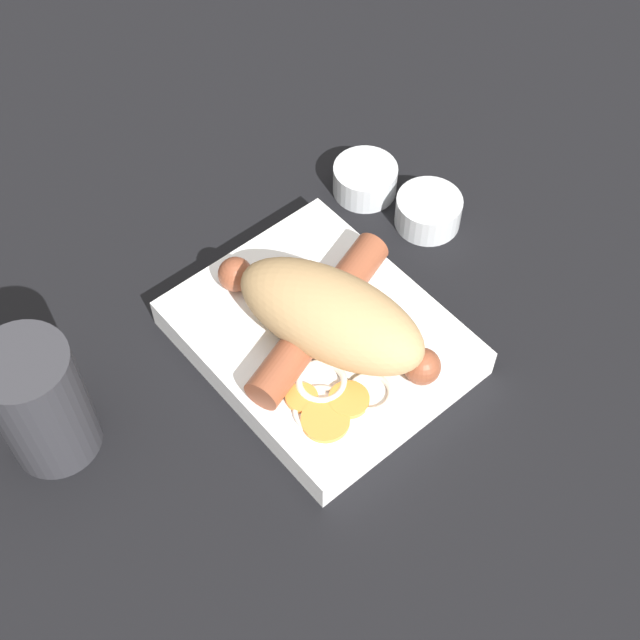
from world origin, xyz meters
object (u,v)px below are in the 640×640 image
condiment_cup_far (365,181)px  bread_roll (331,315)px  food_tray (320,338)px  drink_glass (40,403)px  condiment_cup_near (428,212)px  sausage (325,319)px

condiment_cup_far → bread_roll: bearing=-50.6°
food_tray → drink_glass: bearing=-107.5°
bread_roll → condiment_cup_near: bread_roll is taller
sausage → condiment_cup_far: bearing=127.8°
condiment_cup_near → drink_glass: bearing=-93.7°
food_tray → sausage: 0.03m
bread_roll → drink_glass: drink_glass is taller
condiment_cup_far → drink_glass: bearing=-83.2°
condiment_cup_far → drink_glass: drink_glass is taller
condiment_cup_far → condiment_cup_near: bearing=14.4°
bread_roll → condiment_cup_far: size_ratio=2.92×
food_tray → condiment_cup_far: same height
bread_roll → condiment_cup_far: bearing=129.4°
sausage → bread_roll: bearing=-14.1°
bread_roll → condiment_cup_far: bread_roll is taller
bread_roll → condiment_cup_near: size_ratio=2.92×
bread_roll → drink_glass: bearing=-110.5°
sausage → condiment_cup_far: 0.17m
sausage → condiment_cup_near: bearing=105.8°
bread_roll → condiment_cup_far: 0.18m
drink_glass → food_tray: bearing=72.5°
food_tray → condiment_cup_far: bearing=126.4°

